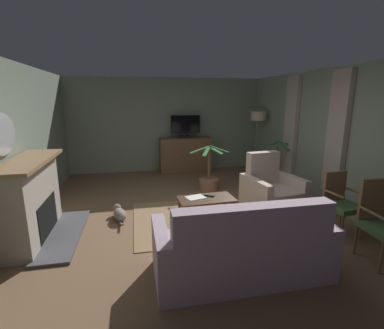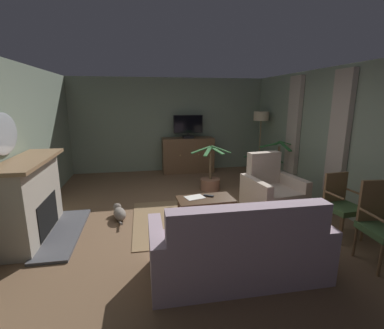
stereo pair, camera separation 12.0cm
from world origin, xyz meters
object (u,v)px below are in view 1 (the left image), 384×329
coffee_table (206,202)px  potted_plant_small_fern_corner (262,170)px  tv_cabinet (185,156)px  side_chair_beside_plant (341,202)px  folded_newspaper (196,197)px  side_chair_nearest_door (383,220)px  tv_remote (209,196)px  fireplace (32,202)px  armchair_in_far_corner (271,193)px  cat (119,214)px  sofa_floral (243,250)px  wall_mirror_oval (2,135)px  floor_lamp (258,122)px  potted_plant_leafy_by_curtain (275,174)px  potted_plant_tall_palm_by_window (209,181)px  television (186,126)px

coffee_table → potted_plant_small_fern_corner: potted_plant_small_fern_corner is taller
tv_cabinet → side_chair_beside_plant: 4.43m
folded_newspaper → side_chair_nearest_door: 2.55m
tv_remote → coffee_table: bearing=80.5°
fireplace → potted_plant_small_fern_corner: (4.64, 2.24, -0.34)m
armchair_in_far_corner → side_chair_beside_plant: bearing=-61.0°
tv_remote → armchair_in_far_corner: (1.25, 0.27, -0.14)m
coffee_table → folded_newspaper: size_ratio=3.07×
potted_plant_small_fern_corner → cat: size_ratio=1.23×
sofa_floral → tv_cabinet: bearing=87.4°
wall_mirror_oval → side_chair_beside_plant: size_ratio=0.91×
folded_newspaper → side_chair_nearest_door: side_chair_nearest_door is taller
tv_remote → armchair_in_far_corner: armchair_in_far_corner is taller
wall_mirror_oval → floor_lamp: wall_mirror_oval is taller
tv_cabinet → potted_plant_small_fern_corner: tv_cabinet is taller
tv_cabinet → fireplace: bearing=-130.5°
potted_plant_leafy_by_curtain → floor_lamp: (0.08, 1.26, 1.11)m
tv_remote → potted_plant_small_fern_corner: potted_plant_small_fern_corner is taller
potted_plant_tall_palm_by_window → cat: 2.29m
potted_plant_small_fern_corner → potted_plant_leafy_by_curtain: 0.64m
tv_cabinet → coffee_table: tv_cabinet is taller
side_chair_nearest_door → potted_plant_leafy_by_curtain: size_ratio=0.94×
side_chair_beside_plant → cat: 3.53m
side_chair_beside_plant → floor_lamp: (0.29, 3.62, 0.89)m
tv_remote → cat: bearing=15.9°
fireplace → wall_mirror_oval: 1.01m
folded_newspaper → floor_lamp: (2.35, 2.87, 0.94)m
cat → floor_lamp: bearing=34.1°
tv_cabinet → potted_plant_leafy_by_curtain: 2.53m
potted_plant_small_fern_corner → potted_plant_leafy_by_curtain: potted_plant_leafy_by_curtain is taller
wall_mirror_oval → coffee_table: wall_mirror_oval is taller
fireplace → television: size_ratio=2.12×
potted_plant_leafy_by_curtain → fireplace: bearing=-161.1°
coffee_table → cat: coffee_table is taller
tv_remote → side_chair_beside_plant: 1.98m
side_chair_nearest_door → cat: side_chair_nearest_door is taller
potted_plant_small_fern_corner → sofa_floral: bearing=-118.2°
fireplace → wall_mirror_oval: bearing=-180.0°
coffee_table → tv_remote: (0.07, 0.08, 0.07)m
tv_cabinet → tv_remote: size_ratio=8.32×
coffee_table → sofa_floral: size_ratio=0.46×
tv_remote → potted_plant_tall_palm_by_window: size_ratio=0.17×
wall_mirror_oval → potted_plant_small_fern_corner: wall_mirror_oval is taller
side_chair_beside_plant → floor_lamp: 3.74m
fireplace → sofa_floral: size_ratio=0.84×
fireplace → coffee_table: size_ratio=1.83×
coffee_table → sofa_floral: bearing=-87.1°
fireplace → wall_mirror_oval: wall_mirror_oval is taller
side_chair_nearest_door → potted_plant_small_fern_corner: 3.75m
tv_cabinet → potted_plant_small_fern_corner: 2.11m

